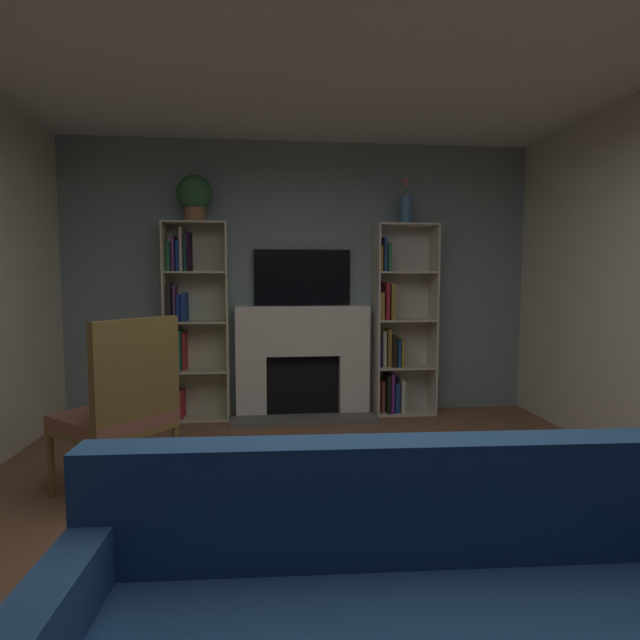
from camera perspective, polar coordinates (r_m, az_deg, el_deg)
ground_plane at (r=2.72m, az=2.85°, el=-25.80°), size 6.87×6.87×0.00m
wall_back_accent at (r=5.22m, az=-2.04°, el=4.53°), size 4.77×0.06×2.72m
fireplace at (r=5.15m, az=-1.91°, el=-4.25°), size 1.43×0.50×1.10m
tv at (r=5.16m, az=-2.00°, el=4.75°), size 0.96×0.06×0.55m
bookshelf_left at (r=5.14m, az=-14.24°, el=-0.03°), size 0.61×0.30×1.91m
bookshelf_right at (r=5.26m, az=8.54°, el=-1.04°), size 0.61×0.31×1.91m
potted_plant at (r=5.13m, az=-13.75°, el=13.27°), size 0.34×0.34×0.44m
vase_with_flowers at (r=5.26m, az=9.55°, el=12.07°), size 0.13×0.13×0.45m
armchair at (r=3.50m, az=-21.17°, el=-9.01°), size 0.82×0.82×1.14m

